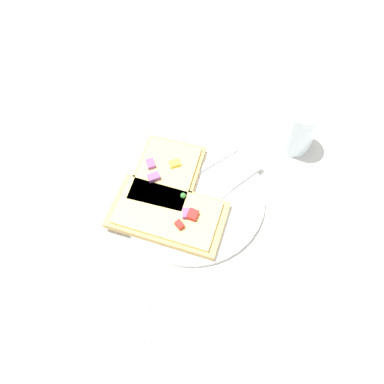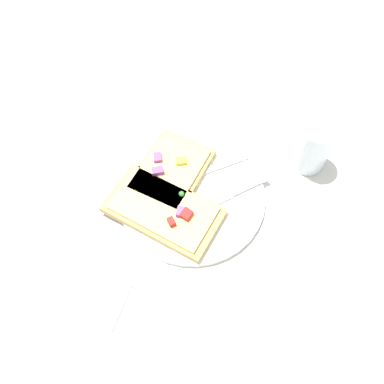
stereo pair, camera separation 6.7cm
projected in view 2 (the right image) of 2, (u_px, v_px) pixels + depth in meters
name	position (u px, v px, depth m)	size (l,w,h in m)	color
ground_plane	(192.00, 198.00, 0.69)	(4.00, 4.00, 0.00)	beige
plate	(192.00, 196.00, 0.69)	(0.27, 0.27, 0.01)	white
fork	(186.00, 178.00, 0.70)	(0.18, 0.17, 0.01)	silver
knife	(226.00, 195.00, 0.68)	(0.16, 0.17, 0.01)	silver
pizza_slice_main	(164.00, 210.00, 0.66)	(0.22, 0.14, 0.03)	tan
pizza_slice_corner	(170.00, 171.00, 0.70)	(0.14, 0.17, 0.03)	tan
crumb_scatter	(166.00, 168.00, 0.71)	(0.07, 0.09, 0.01)	tan
drinking_glass	(313.00, 146.00, 0.69)	(0.07, 0.07, 0.10)	silver
napkin	(86.00, 296.00, 0.60)	(0.13, 0.08, 0.01)	silver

